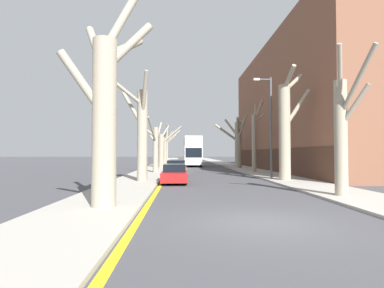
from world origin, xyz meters
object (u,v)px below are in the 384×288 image
Objects in this scene: street_tree_left_4 at (166,147)px; street_tree_left_5 at (167,148)px; street_tree_right_1 at (286,129)px; street_tree_right_3 at (238,141)px; street_tree_left_1 at (141,131)px; double_decker_bus at (192,150)px; street_tree_left_0 at (106,106)px; parked_car_2 at (177,166)px; street_tree_right_0 at (342,131)px; street_tree_left_2 at (155,147)px; street_tree_left_3 at (162,149)px; parked_car_1 at (176,168)px; parked_car_0 at (175,174)px; street_tree_right_2 at (255,138)px; lamp_post at (270,123)px.

street_tree_left_5 reaches higher than street_tree_left_4.
street_tree_right_3 is at bearing 90.41° from street_tree_right_1.
street_tree_left_1 is 0.75× the size of double_decker_bus.
parked_car_2 is (2.36, 21.91, -3.19)m from street_tree_left_0.
street_tree_right_0 is 0.83× the size of street_tree_right_1.
street_tree_left_2 is at bearing -90.32° from street_tree_left_4.
street_tree_left_3 is 0.84× the size of street_tree_right_3.
street_tree_left_3 is 13.38m from parked_car_1.
street_tree_left_5 is at bearing 94.04° from parked_car_1.
street_tree_left_3 is 19.79m from street_tree_left_5.
parked_car_0 is (2.33, -0.24, -2.99)m from street_tree_left_1.
parked_car_1 is at bearing -57.51° from street_tree_left_2.
street_tree_left_0 is at bearing -135.62° from street_tree_right_1.
street_tree_right_2 reaches higher than street_tree_left_1.
street_tree_left_5 is at bearing 90.26° from street_tree_left_2.
parked_car_2 is at bearing -99.07° from double_decker_bus.
street_tree_left_1 is 1.12× the size of street_tree_left_4.
street_tree_right_0 is 0.67× the size of double_decker_bus.
street_tree_left_2 is at bearing -128.69° from parked_car_2.
street_tree_left_0 is 2.10× the size of parked_car_1.
double_decker_bus is (-5.85, 16.33, -1.02)m from street_tree_right_2.
street_tree_left_0 is 1.55× the size of street_tree_left_3.
street_tree_left_4 is at bearing 118.48° from street_tree_right_2.
double_decker_bus is (4.29, -2.37, -0.46)m from street_tree_left_4.
street_tree_right_3 is (10.03, -0.77, 0.98)m from street_tree_left_3.
street_tree_left_0 is 28.85m from street_tree_left_3.
street_tree_left_0 reaches higher than lamp_post.
parked_car_0 is (-7.92, -18.62, -2.99)m from street_tree_right_3.
street_tree_right_2 is at bearing 89.87° from street_tree_right_1.
street_tree_left_3 is 7.50m from parked_car_2.
street_tree_right_2 is 13.20m from parked_car_0.
parked_car_0 is (2.11, -19.39, -2.01)m from street_tree_left_3.
parked_car_1 is at bearing -80.82° from street_tree_left_3.
parked_car_1 is at bearing 145.27° from street_tree_right_1.
street_tree_right_3 reaches higher than street_tree_left_3.
street_tree_left_2 is 0.82× the size of street_tree_left_4.
street_tree_left_2 is 4.54m from parked_car_1.
street_tree_right_2 is 0.78× the size of double_decker_bus.
street_tree_left_0 is at bearing -98.52° from parked_car_1.
street_tree_left_4 is 0.85× the size of lamp_post.
parked_car_2 is at bearing 163.04° from street_tree_right_2.
parked_car_0 is at bearing 137.50° from street_tree_right_0.
parked_car_1 is (2.08, -22.39, -2.35)m from street_tree_left_4.
street_tree_right_1 is at bearing -89.59° from street_tree_right_3.
street_tree_left_2 is 4.05m from parked_car_2.
lamp_post is (7.19, 1.80, 3.76)m from parked_car_0.
street_tree_right_0 is at bearing -74.52° from street_tree_left_4.
lamp_post is at bearing -40.30° from street_tree_left_2.
street_tree_left_3 reaches higher than street_tree_left_2.
parked_car_2 is (2.32, -26.70, -2.44)m from street_tree_left_5.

